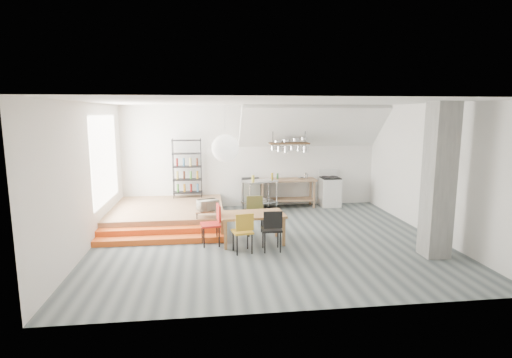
{
  "coord_description": "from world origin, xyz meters",
  "views": [
    {
      "loc": [
        -1.4,
        -9.01,
        2.97
      ],
      "look_at": [
        -0.18,
        0.8,
        1.32
      ],
      "focal_mm": 28.0,
      "sensor_mm": 36.0,
      "label": 1
    }
  ],
  "objects": [
    {
      "name": "floor",
      "position": [
        0.0,
        0.0,
        0.0
      ],
      "size": [
        8.0,
        8.0,
        0.0
      ],
      "primitive_type": "plane",
      "color": "#495255",
      "rests_on": "ground"
    },
    {
      "name": "step_upper",
      "position": [
        -2.5,
        0.4,
        0.13
      ],
      "size": [
        3.0,
        0.35,
        0.27
      ],
      "primitive_type": "cube",
      "color": "#E1571A",
      "rests_on": "ground"
    },
    {
      "name": "chair_red",
      "position": [
        -1.27,
        -0.25,
        0.56
      ],
      "size": [
        0.47,
        0.47,
        0.93
      ],
      "rotation": [
        0.0,
        0.0,
        -1.45
      ],
      "color": "red",
      "rests_on": "ground"
    },
    {
      "name": "ceiling",
      "position": [
        0.0,
        0.0,
        3.2
      ],
      "size": [
        8.0,
        7.0,
        0.02
      ],
      "primitive_type": "cube",
      "color": "white",
      "rests_on": "wall_back"
    },
    {
      "name": "chair_black",
      "position": [
        -0.04,
        -0.85,
        0.55
      ],
      "size": [
        0.43,
        0.43,
        0.92
      ],
      "rotation": [
        0.0,
        0.0,
        3.13
      ],
      "color": "black",
      "rests_on": "ground"
    },
    {
      "name": "wire_shelving",
      "position": [
        -2.0,
        3.2,
        1.33
      ],
      "size": [
        0.88,
        0.38,
        1.8
      ],
      "color": "black",
      "rests_on": "platform"
    },
    {
      "name": "rolling_cart",
      "position": [
        0.14,
        2.58,
        0.63
      ],
      "size": [
        1.12,
        0.88,
        0.98
      ],
      "rotation": [
        0.0,
        0.0,
        0.39
      ],
      "color": "silver",
      "rests_on": "ground"
    },
    {
      "name": "bowl",
      "position": [
        1.54,
        3.1,
        0.94
      ],
      "size": [
        0.21,
        0.21,
        0.05
      ],
      "primitive_type": "imported",
      "rotation": [
        0.0,
        0.0,
        -0.04
      ],
      "color": "silver",
      "rests_on": "kitchen_counter"
    },
    {
      "name": "platform",
      "position": [
        -2.5,
        2.0,
        0.2
      ],
      "size": [
        3.0,
        3.0,
        0.4
      ],
      "primitive_type": "cube",
      "color": "#936E49",
      "rests_on": "ground"
    },
    {
      "name": "paper_lantern",
      "position": [
        -0.99,
        -0.24,
        2.2
      ],
      "size": [
        0.6,
        0.6,
        0.6
      ],
      "primitive_type": "sphere",
      "color": "white",
      "rests_on": "ceiling"
    },
    {
      "name": "wall_left",
      "position": [
        -4.0,
        0.0,
        1.6
      ],
      "size": [
        0.04,
        7.0,
        3.2
      ],
      "primitive_type": "cube",
      "color": "silver",
      "rests_on": "ground"
    },
    {
      "name": "chair_mustard",
      "position": [
        -0.66,
        -0.88,
        0.53
      ],
      "size": [
        0.48,
        0.48,
        0.89
      ],
      "rotation": [
        0.0,
        0.0,
        3.33
      ],
      "color": "gold",
      "rests_on": "ground"
    },
    {
      "name": "slope_ceiling",
      "position": [
        1.8,
        2.9,
        2.55
      ],
      "size": [
        4.4,
        1.44,
        1.32
      ],
      "primitive_type": "cube",
      "rotation": [
        -0.73,
        0.0,
        0.0
      ],
      "color": "white",
      "rests_on": "wall_back"
    },
    {
      "name": "kitchen_counter",
      "position": [
        1.1,
        3.15,
        0.63
      ],
      "size": [
        1.8,
        0.6,
        0.91
      ],
      "color": "#936E49",
      "rests_on": "ground"
    },
    {
      "name": "microwave",
      "position": [
        -1.4,
        0.75,
        0.7
      ],
      "size": [
        0.58,
        0.5,
        0.27
      ],
      "primitive_type": "imported",
      "rotation": [
        0.0,
        0.0,
        0.41
      ],
      "color": "beige",
      "rests_on": "microwave_shelf"
    },
    {
      "name": "dining_table",
      "position": [
        -0.39,
        -0.2,
        0.62
      ],
      "size": [
        1.51,
        0.91,
        0.69
      ],
      "rotation": [
        0.0,
        0.0,
        0.06
      ],
      "color": "olive",
      "rests_on": "ground"
    },
    {
      "name": "wall_back",
      "position": [
        0.0,
        3.5,
        1.6
      ],
      "size": [
        8.0,
        0.04,
        3.2
      ],
      "primitive_type": "cube",
      "color": "silver",
      "rests_on": "ground"
    },
    {
      "name": "chair_olive",
      "position": [
        -0.25,
        0.48,
        0.56
      ],
      "size": [
        0.44,
        0.44,
        0.93
      ],
      "rotation": [
        0.0,
        0.0,
        -0.03
      ],
      "color": "brown",
      "rests_on": "ground"
    },
    {
      "name": "stove",
      "position": [
        2.5,
        3.16,
        0.48
      ],
      "size": [
        0.6,
        0.6,
        1.18
      ],
      "color": "white",
      "rests_on": "ground"
    },
    {
      "name": "wall_right",
      "position": [
        4.0,
        0.0,
        1.6
      ],
      "size": [
        0.04,
        7.0,
        3.2
      ],
      "primitive_type": "cube",
      "color": "silver",
      "rests_on": "ground"
    },
    {
      "name": "step_lower",
      "position": [
        -2.5,
        0.05,
        0.07
      ],
      "size": [
        3.0,
        0.35,
        0.13
      ],
      "primitive_type": "cube",
      "color": "#E1571A",
      "rests_on": "ground"
    },
    {
      "name": "window_pane",
      "position": [
        -3.98,
        1.5,
        1.8
      ],
      "size": [
        0.02,
        2.5,
        2.2
      ],
      "primitive_type": "cube",
      "color": "white",
      "rests_on": "wall_left"
    },
    {
      "name": "microwave_shelf",
      "position": [
        -1.4,
        0.75,
        0.55
      ],
      "size": [
        0.6,
        0.4,
        0.16
      ],
      "color": "#936E49",
      "rests_on": "platform"
    },
    {
      "name": "concrete_column",
      "position": [
        3.3,
        -1.5,
        1.6
      ],
      "size": [
        0.5,
        0.5,
        3.2
      ],
      "primitive_type": "cube",
      "color": "slate",
      "rests_on": "ground"
    },
    {
      "name": "pot_rack",
      "position": [
        1.13,
        2.92,
        1.98
      ],
      "size": [
        1.2,
        0.5,
        1.43
      ],
      "color": "#41291A",
      "rests_on": "ceiling"
    },
    {
      "name": "mini_fridge",
      "position": [
        -0.04,
        3.2,
        0.47
      ],
      "size": [
        0.55,
        0.55,
        0.93
      ],
      "primitive_type": "cube",
      "color": "black",
      "rests_on": "ground"
    }
  ]
}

